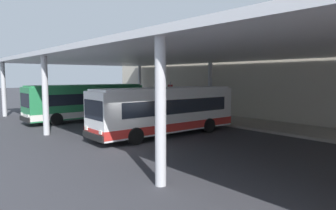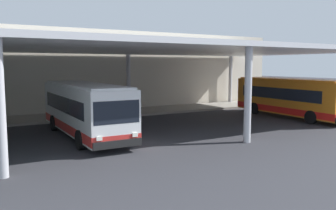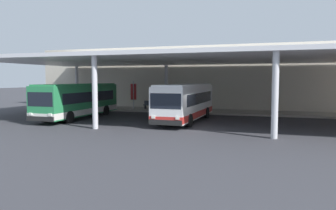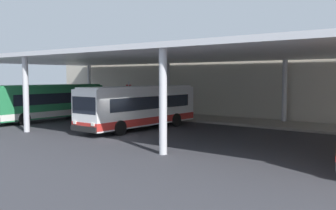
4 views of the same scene
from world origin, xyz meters
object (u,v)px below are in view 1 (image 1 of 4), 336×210
(bus_nearest_bay, at_px, (87,102))
(bus_second_bay, at_px, (166,110))
(trash_bin, at_px, (205,111))
(bench_waiting, at_px, (189,109))
(banner_sign, at_px, (170,95))

(bus_nearest_bay, bearing_deg, bus_second_bay, 5.95)
(bus_second_bay, height_order, trash_bin, bus_second_bay)
(bench_waiting, height_order, banner_sign, banner_sign)
(bus_nearest_bay, xyz_separation_m, trash_bin, (5.81, 9.20, -0.98))
(bus_nearest_bay, height_order, bench_waiting, bus_nearest_bay)
(bus_second_bay, bearing_deg, banner_sign, 138.37)
(trash_bin, bearing_deg, bus_second_bay, -63.24)
(bus_second_bay, height_order, bench_waiting, bus_second_bay)
(bus_nearest_bay, bearing_deg, trash_bin, 57.73)
(bench_waiting, relative_size, trash_bin, 1.84)
(bus_second_bay, distance_m, bench_waiting, 10.39)
(trash_bin, xyz_separation_m, banner_sign, (-4.07, -0.89, 1.30))
(bench_waiting, distance_m, trash_bin, 2.25)
(bus_second_bay, xyz_separation_m, banner_sign, (-8.18, 7.27, 0.32))
(bus_nearest_bay, relative_size, trash_bin, 10.78)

